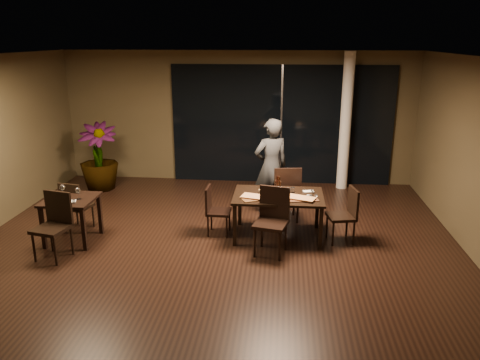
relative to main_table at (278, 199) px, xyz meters
The scene contains 31 objects.
ground 1.45m from the main_table, 141.34° to the right, with size 8.00×8.00×0.00m, color black.
wall_back 3.50m from the main_table, 107.10° to the left, with size 8.00×0.10×3.00m, color #443A24.
wall_front 5.02m from the main_table, 101.65° to the right, with size 8.00×0.10×3.00m, color #443A24.
ceiling 2.67m from the main_table, 141.34° to the right, with size 8.00×8.00×0.04m, color silver.
window_panel 3.23m from the main_table, 90.00° to the left, with size 5.00×0.06×2.70m, color black.
column 3.28m from the main_table, 63.84° to the left, with size 0.24×0.24×3.00m, color white.
main_table is the anchor object (origin of this frame).
side_table 3.44m from the main_table, behind, with size 0.80×0.80×0.75m.
chair_main_far 0.71m from the main_table, 78.73° to the left, with size 0.56×0.56×1.06m.
chair_main_near 0.60m from the main_table, 97.81° to the right, with size 0.58×0.58×1.05m.
chair_main_left 1.11m from the main_table, behind, with size 0.41×0.41×0.85m.
chair_main_right 1.14m from the main_table, ahead, with size 0.50×0.50×0.92m.
chair_side_far 3.53m from the main_table, behind, with size 0.49×0.49×0.90m.
chair_side_near 3.57m from the main_table, 162.60° to the right, with size 0.57×0.57×1.02m.
diner 1.18m from the main_table, 98.08° to the left, with size 0.63×0.42×1.84m, color #2A2C2E.
potted_plant 4.58m from the main_table, 150.76° to the left, with size 0.81×0.81×1.49m, color #1C4818.
pizza_board_left 0.41m from the main_table, 147.63° to the right, with size 0.54×0.27×0.01m, color #4A2E18.
pizza_board_right 0.41m from the main_table, 28.90° to the right, with size 0.57×0.29×0.01m, color #422415.
oblong_pizza_left 0.41m from the main_table, 147.63° to the right, with size 0.50×0.23×0.02m, color #6A0C09, non-canonical shape.
oblong_pizza_right 0.41m from the main_table, 28.90° to the right, with size 0.47×0.22×0.02m, color maroon, non-canonical shape.
round_pizza 0.29m from the main_table, 113.73° to the left, with size 0.31×0.31×0.01m, color #A83312.
bottle_a 0.24m from the main_table, 115.85° to the left, with size 0.07×0.07×0.31m, color black, non-canonical shape.
bottle_b 0.23m from the main_table, 80.13° to the left, with size 0.07×0.07×0.30m, color black, non-canonical shape.
bottle_c 0.25m from the main_table, 89.01° to the left, with size 0.06×0.06×0.29m, color black, non-canonical shape.
tumbler_left 0.32m from the main_table, behind, with size 0.08×0.08×0.09m, color white.
tumbler_right 0.31m from the main_table, 32.85° to the left, with size 0.08×0.08×0.09m, color white.
napkin_near 0.56m from the main_table, ahead, with size 0.18×0.10×0.01m, color white.
napkin_far 0.56m from the main_table, 22.32° to the left, with size 0.18×0.10×0.01m, color white.
wine_glass_a 3.59m from the main_table, behind, with size 0.09×0.09×0.19m, color white, non-canonical shape.
wine_glass_b 3.29m from the main_table, behind, with size 0.08×0.08×0.19m, color white, non-canonical shape.
side_napkin 3.39m from the main_table, 168.69° to the right, with size 0.18×0.11×0.01m, color white.
Camera 1 is at (1.06, -6.63, 3.29)m, focal length 35.00 mm.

